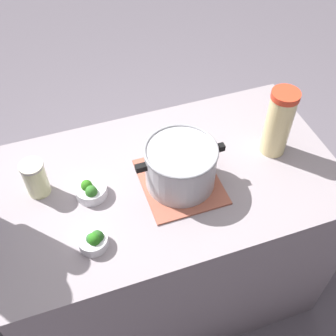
# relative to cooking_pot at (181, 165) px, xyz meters

# --- Properties ---
(ground_plane) EXTENTS (8.00, 8.00, 0.00)m
(ground_plane) POSITION_rel_cooking_pot_xyz_m (0.03, -0.04, -1.00)
(ground_plane) COLOR slate
(counter_slab) EXTENTS (1.33, 0.77, 0.91)m
(counter_slab) POSITION_rel_cooking_pot_xyz_m (0.03, -0.04, -0.55)
(counter_slab) COLOR gray
(counter_slab) RESTS_ON ground_plane
(dish_cloth) EXTENTS (0.29, 0.32, 0.01)m
(dish_cloth) POSITION_rel_cooking_pot_xyz_m (0.00, -0.00, -0.09)
(dish_cloth) COLOR #A75A46
(dish_cloth) RESTS_ON counter_slab
(cooking_pot) EXTENTS (0.34, 0.27, 0.17)m
(cooking_pot) POSITION_rel_cooking_pot_xyz_m (0.00, 0.00, 0.00)
(cooking_pot) COLOR #B7B7BC
(cooking_pot) RESTS_ON dish_cloth
(lemonade_pitcher) EXTENTS (0.11, 0.11, 0.29)m
(lemonade_pitcher) POSITION_rel_cooking_pot_xyz_m (-0.41, -0.04, 0.05)
(lemonade_pitcher) COLOR #F0DB94
(lemonade_pitcher) RESTS_ON counter_slab
(mason_jar) EXTENTS (0.09, 0.09, 0.15)m
(mason_jar) POSITION_rel_cooking_pot_xyz_m (0.51, -0.13, -0.02)
(mason_jar) COLOR beige
(mason_jar) RESTS_ON counter_slab
(broccoli_bowl_front) EXTENTS (0.10, 0.10, 0.07)m
(broccoli_bowl_front) POSITION_rel_cooking_pot_xyz_m (0.37, 0.16, -0.07)
(broccoli_bowl_front) COLOR silver
(broccoli_bowl_front) RESTS_ON counter_slab
(broccoli_bowl_center) EXTENTS (0.12, 0.12, 0.07)m
(broccoli_bowl_center) POSITION_rel_cooking_pot_xyz_m (0.33, -0.05, -0.07)
(broccoli_bowl_center) COLOR silver
(broccoli_bowl_center) RESTS_ON counter_slab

